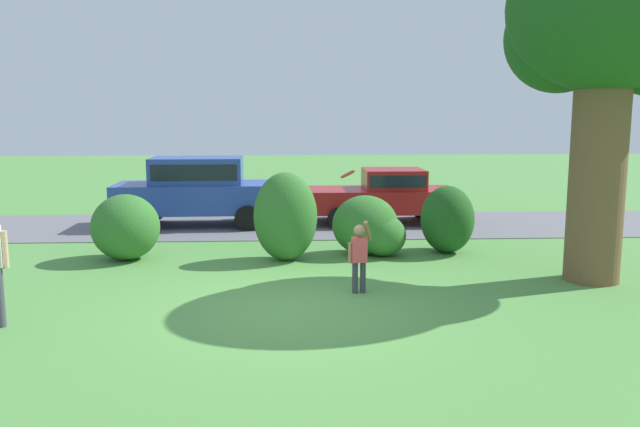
% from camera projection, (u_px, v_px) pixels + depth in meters
% --- Properties ---
extents(ground_plane, '(80.00, 80.00, 0.00)m').
position_uv_depth(ground_plane, '(293.00, 310.00, 10.18)').
color(ground_plane, '#518E42').
extents(driveway_strip, '(28.00, 4.40, 0.02)m').
position_uv_depth(driveway_strip, '(291.00, 225.00, 17.92)').
color(driveway_strip, slate).
rests_on(driveway_strip, ground).
extents(oak_tree_large, '(3.86, 3.64, 6.47)m').
position_uv_depth(oak_tree_large, '(610.00, 27.00, 11.43)').
color(oak_tree_large, brown).
rests_on(oak_tree_large, ground).
extents(shrub_near_tree, '(1.44, 1.42, 1.41)m').
position_uv_depth(shrub_near_tree, '(126.00, 227.00, 13.63)').
color(shrub_near_tree, '#33702B').
rests_on(shrub_near_tree, ground).
extents(shrub_centre_left, '(1.35, 1.15, 1.89)m').
position_uv_depth(shrub_centre_left, '(285.00, 217.00, 13.53)').
color(shrub_centre_left, '#33702B').
rests_on(shrub_centre_left, ground).
extents(shrub_centre, '(1.61, 1.35, 1.32)m').
position_uv_depth(shrub_centre, '(370.00, 228.00, 14.13)').
color(shrub_centre, '#33702B').
rests_on(shrub_centre, ground).
extents(shrub_centre_right, '(1.18, 1.38, 1.51)m').
position_uv_depth(shrub_centre_right, '(447.00, 219.00, 14.35)').
color(shrub_centre_right, '#1E511C').
rests_on(shrub_centre_right, ground).
extents(parked_sedan, '(4.42, 2.13, 1.56)m').
position_uv_depth(parked_sedan, '(386.00, 194.00, 18.21)').
color(parked_sedan, maroon).
rests_on(parked_sedan, ground).
extents(parked_suv, '(4.74, 2.19, 1.92)m').
position_uv_depth(parked_suv, '(198.00, 188.00, 17.76)').
color(parked_suv, '#28429E').
rests_on(parked_suv, ground).
extents(child_thrower, '(0.44, 0.29, 1.29)m').
position_uv_depth(child_thrower, '(359.00, 253.00, 11.05)').
color(child_thrower, '#383842').
rests_on(child_thrower, ground).
extents(frisbee, '(0.29, 0.28, 0.21)m').
position_uv_depth(frisbee, '(348.00, 174.00, 11.66)').
color(frisbee, red).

